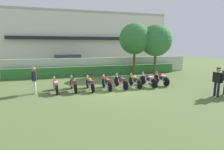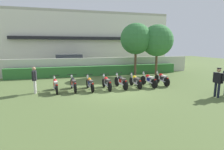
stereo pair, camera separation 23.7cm
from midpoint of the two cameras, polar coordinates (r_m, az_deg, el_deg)
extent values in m
plane|color=#566B38|center=(11.44, 1.82, -4.95)|extent=(60.00, 60.00, 0.00)
cube|color=silver|center=(25.42, -8.03, 10.52)|extent=(21.11, 6.00, 6.67)
cube|color=black|center=(22.21, -6.96, 11.56)|extent=(17.73, 0.50, 0.36)
cube|color=#B2AD9E|center=(25.72, -8.22, 18.31)|extent=(21.11, 6.00, 0.30)
cube|color=beige|center=(17.68, -4.54, 2.86)|extent=(20.05, 0.30, 1.63)
cube|color=#337033|center=(17.04, -4.08, 1.40)|extent=(16.04, 0.70, 0.91)
cube|color=silver|center=(19.86, -12.61, 3.18)|extent=(4.60, 2.12, 1.00)
cube|color=#2D333D|center=(19.77, -13.27, 5.53)|extent=(2.80, 1.86, 0.65)
cylinder|color=black|center=(21.04, -8.58, 2.55)|extent=(0.69, 0.26, 0.68)
cylinder|color=black|center=(19.24, -7.59, 1.92)|extent=(0.69, 0.26, 0.68)
cylinder|color=black|center=(20.72, -17.18, 2.13)|extent=(0.69, 0.26, 0.68)
cylinder|color=black|center=(18.89, -17.01, 1.45)|extent=(0.69, 0.26, 0.68)
cylinder|color=brown|center=(17.29, 7.85, 3.99)|extent=(0.22, 0.22, 2.43)
sphere|color=#387A3D|center=(17.22, 8.02, 11.40)|extent=(2.90, 2.90, 2.90)
cylinder|color=brown|center=(17.81, 14.32, 3.64)|extent=(0.23, 0.23, 2.24)
sphere|color=#387A3D|center=(17.73, 14.61, 10.62)|extent=(2.99, 2.99, 2.99)
cylinder|color=black|center=(12.18, -17.32, -3.07)|extent=(0.17, 0.60, 0.59)
cylinder|color=black|center=(10.94, -16.64, -4.43)|extent=(0.17, 0.60, 0.59)
cube|color=silver|center=(11.48, -17.01, -3.04)|extent=(0.28, 0.62, 0.22)
ellipsoid|color=red|center=(11.60, -17.15, -1.76)|extent=(0.28, 0.47, 0.22)
cube|color=beige|center=(11.21, -16.94, -2.23)|extent=(0.27, 0.54, 0.10)
cube|color=red|center=(10.78, -16.65, -3.11)|extent=(0.11, 0.09, 0.08)
cylinder|color=silver|center=(12.03, -17.35, -1.67)|extent=(0.08, 0.23, 0.65)
cylinder|color=black|center=(11.88, -17.39, -0.23)|extent=(0.60, 0.12, 0.04)
sphere|color=silver|center=(12.10, -17.45, -0.74)|extent=(0.14, 0.14, 0.14)
cylinder|color=silver|center=(11.25, -17.45, -3.99)|extent=(0.14, 0.55, 0.07)
cube|color=#A51414|center=(11.42, -16.99, -2.84)|extent=(0.29, 0.39, 0.20)
cylinder|color=black|center=(12.24, -12.18, -2.68)|extent=(0.15, 0.64, 0.63)
cylinder|color=black|center=(10.95, -11.06, -4.08)|extent=(0.15, 0.64, 0.63)
cube|color=silver|center=(11.51, -11.63, -2.66)|extent=(0.26, 0.62, 0.22)
ellipsoid|color=black|center=(11.63, -11.81, -1.39)|extent=(0.26, 0.46, 0.22)
cube|color=#4C4742|center=(11.25, -11.47, -1.85)|extent=(0.25, 0.54, 0.10)
cube|color=red|center=(10.79, -11.01, -2.75)|extent=(0.11, 0.09, 0.08)
cylinder|color=silver|center=(12.09, -12.16, -1.28)|extent=(0.07, 0.23, 0.65)
cylinder|color=black|center=(11.95, -12.15, 0.15)|extent=(0.60, 0.10, 0.04)
sphere|color=silver|center=(12.17, -12.28, -0.36)|extent=(0.14, 0.14, 0.14)
cylinder|color=silver|center=(11.28, -12.00, -3.60)|extent=(0.13, 0.55, 0.07)
cube|color=#A51414|center=(11.46, -11.60, -2.47)|extent=(0.28, 0.38, 0.20)
cylinder|color=black|center=(12.18, -7.22, -2.75)|extent=(0.14, 0.58, 0.57)
cylinder|color=black|center=(10.95, -5.64, -4.12)|extent=(0.14, 0.58, 0.57)
cube|color=silver|center=(11.48, -6.43, -2.72)|extent=(0.25, 0.62, 0.22)
ellipsoid|color=orange|center=(11.60, -6.66, -1.44)|extent=(0.26, 0.46, 0.22)
cube|color=#4C4742|center=(11.22, -6.16, -1.91)|extent=(0.25, 0.54, 0.10)
cube|color=red|center=(10.79, -5.53, -2.80)|extent=(0.11, 0.09, 0.08)
cylinder|color=silver|center=(12.03, -7.16, -1.35)|extent=(0.07, 0.23, 0.65)
cylinder|color=black|center=(11.89, -7.09, 0.09)|extent=(0.60, 0.09, 0.04)
sphere|color=silver|center=(12.11, -7.30, -0.42)|extent=(0.14, 0.14, 0.14)
cylinder|color=silver|center=(11.25, -6.70, -3.67)|extent=(0.12, 0.55, 0.07)
cube|color=navy|center=(11.43, -6.37, -2.53)|extent=(0.27, 0.38, 0.20)
cylinder|color=black|center=(12.30, -2.07, -2.51)|extent=(0.14, 0.59, 0.59)
cylinder|color=black|center=(11.18, -0.13, -3.74)|extent=(0.14, 0.59, 0.59)
cube|color=silver|center=(11.66, -1.07, -2.43)|extent=(0.25, 0.61, 0.22)
ellipsoid|color=red|center=(11.77, -1.34, -1.17)|extent=(0.26, 0.46, 0.22)
cube|color=#4C4742|center=(11.40, -0.70, -1.62)|extent=(0.24, 0.53, 0.10)
cube|color=red|center=(11.02, 0.05, -2.44)|extent=(0.11, 0.09, 0.08)
cylinder|color=silver|center=(12.16, -1.95, -1.12)|extent=(0.07, 0.23, 0.65)
cylinder|color=black|center=(12.02, -1.82, 0.30)|extent=(0.60, 0.09, 0.04)
sphere|color=silver|center=(12.23, -2.11, -0.20)|extent=(0.14, 0.14, 0.14)
cylinder|color=silver|center=(11.42, -1.23, -3.36)|extent=(0.12, 0.55, 0.07)
cube|color=black|center=(11.60, -0.99, -2.24)|extent=(0.27, 0.38, 0.20)
cylinder|color=black|center=(12.63, 2.10, -2.08)|extent=(0.17, 0.64, 0.64)
cylinder|color=black|center=(11.48, 4.87, -3.29)|extent=(0.17, 0.64, 0.64)
cube|color=silver|center=(11.98, 3.53, -2.00)|extent=(0.28, 0.62, 0.22)
ellipsoid|color=black|center=(12.08, 3.18, -0.79)|extent=(0.28, 0.47, 0.22)
cube|color=#4C4742|center=(11.74, 4.04, -1.21)|extent=(0.27, 0.54, 0.10)
cube|color=red|center=(11.34, 5.12, -2.01)|extent=(0.11, 0.09, 0.08)
cylinder|color=silver|center=(12.49, 2.28, -0.72)|extent=(0.08, 0.23, 0.65)
cylinder|color=black|center=(12.36, 2.47, 0.67)|extent=(0.60, 0.12, 0.04)
sphere|color=silver|center=(12.56, 2.07, 0.17)|extent=(0.14, 0.14, 0.14)
cylinder|color=silver|center=(11.73, 3.54, -2.90)|extent=(0.14, 0.55, 0.07)
cube|color=#A51414|center=(11.92, 3.64, -1.81)|extent=(0.29, 0.39, 0.20)
cylinder|color=black|center=(12.95, 6.75, -2.01)|extent=(0.13, 0.57, 0.57)
cylinder|color=black|center=(11.88, 9.32, -3.11)|extent=(0.13, 0.57, 0.57)
cube|color=silver|center=(12.34, 8.10, -1.90)|extent=(0.24, 0.61, 0.22)
ellipsoid|color=yellow|center=(12.44, 7.77, -0.72)|extent=(0.25, 0.45, 0.22)
cube|color=#4C4742|center=(12.10, 8.62, -1.13)|extent=(0.23, 0.53, 0.10)
cube|color=red|center=(11.74, 9.59, -1.88)|extent=(0.11, 0.09, 0.08)
cylinder|color=silver|center=(12.81, 6.95, -0.68)|extent=(0.07, 0.23, 0.65)
cylinder|color=black|center=(12.67, 7.16, 0.67)|extent=(0.60, 0.08, 0.04)
sphere|color=silver|center=(12.87, 6.75, 0.19)|extent=(0.14, 0.14, 0.14)
cylinder|color=silver|center=(12.09, 8.12, -2.77)|extent=(0.11, 0.55, 0.07)
cube|color=black|center=(12.28, 8.21, -1.72)|extent=(0.26, 0.38, 0.20)
cylinder|color=black|center=(13.35, 10.50, -1.61)|extent=(0.17, 0.64, 0.64)
cylinder|color=black|center=(12.30, 13.89, -2.68)|extent=(0.17, 0.64, 0.64)
cube|color=silver|center=(12.75, 12.28, -1.50)|extent=(0.28, 0.62, 0.22)
ellipsoid|color=red|center=(12.85, 11.88, -0.36)|extent=(0.28, 0.47, 0.22)
cube|color=beige|center=(12.53, 12.92, -0.74)|extent=(0.27, 0.54, 0.10)
cube|color=red|center=(12.16, 14.22, -1.48)|extent=(0.11, 0.09, 0.08)
cylinder|color=silver|center=(13.22, 10.76, -0.31)|extent=(0.08, 0.23, 0.65)
cylinder|color=black|center=(13.10, 11.02, 1.00)|extent=(0.60, 0.12, 0.04)
sphere|color=silver|center=(13.28, 10.52, 0.53)|extent=(0.14, 0.14, 0.14)
cylinder|color=silver|center=(12.51, 12.46, -2.33)|extent=(0.14, 0.55, 0.07)
cube|color=navy|center=(12.70, 12.41, -1.32)|extent=(0.29, 0.39, 0.20)
cylinder|color=black|center=(14.00, 14.66, -1.24)|extent=(0.12, 0.64, 0.64)
cylinder|color=black|center=(13.02, 17.56, -2.17)|extent=(0.12, 0.64, 0.64)
cube|color=silver|center=(13.44, 16.20, -1.10)|extent=(0.23, 0.61, 0.22)
ellipsoid|color=red|center=(13.54, 15.84, -0.02)|extent=(0.24, 0.45, 0.22)
cube|color=beige|center=(13.22, 16.81, -0.38)|extent=(0.23, 0.53, 0.10)
cube|color=red|center=(12.89, 17.88, -1.03)|extent=(0.10, 0.09, 0.08)
cylinder|color=silver|center=(13.87, 14.92, 0.00)|extent=(0.06, 0.23, 0.65)
cylinder|color=black|center=(13.75, 15.18, 1.25)|extent=(0.60, 0.07, 0.04)
sphere|color=silver|center=(13.94, 14.70, 0.80)|extent=(0.14, 0.14, 0.14)
cylinder|color=silver|center=(13.19, 16.36, -1.87)|extent=(0.10, 0.55, 0.07)
cube|color=black|center=(13.39, 16.33, -0.93)|extent=(0.26, 0.37, 0.20)
cylinder|color=silver|center=(11.72, -22.74, -3.36)|extent=(0.13, 0.13, 0.79)
cylinder|color=silver|center=(11.52, -22.87, -3.59)|extent=(0.13, 0.13, 0.79)
cube|color=#232328|center=(11.49, -23.02, -0.18)|extent=(0.22, 0.46, 0.56)
cylinder|color=#232328|center=(11.77, -22.85, 0.11)|extent=(0.09, 0.09, 0.53)
cylinder|color=#232328|center=(11.22, -23.21, -0.35)|extent=(0.09, 0.09, 0.53)
sphere|color=tan|center=(11.44, -23.16, 1.88)|extent=(0.21, 0.21, 0.21)
cylinder|color=black|center=(11.49, 31.40, -4.25)|extent=(0.13, 0.13, 0.80)
cylinder|color=black|center=(11.62, 30.62, -4.03)|extent=(0.13, 0.13, 0.80)
cube|color=black|center=(11.43, 31.30, -0.79)|extent=(0.24, 0.48, 0.57)
cylinder|color=black|center=(11.25, 32.38, -0.96)|extent=(0.09, 0.09, 0.54)
cylinder|color=black|center=(11.61, 30.26, -0.49)|extent=(0.09, 0.09, 0.54)
sphere|color=tan|center=(11.37, 31.48, 1.31)|extent=(0.22, 0.22, 0.22)
cylinder|color=black|center=(11.36, 31.53, 1.85)|extent=(0.23, 0.23, 0.04)
cylinder|color=black|center=(12.21, 32.52, -0.15)|extent=(0.09, 0.09, 0.55)
camera|label=1|loc=(0.12, -89.44, 0.09)|focal=28.64mm
camera|label=2|loc=(0.12, 90.56, -0.09)|focal=28.64mm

